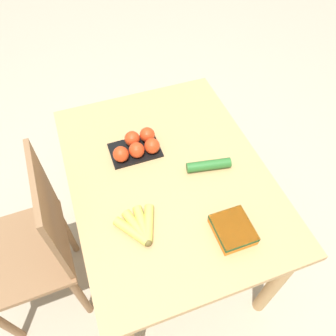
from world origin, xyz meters
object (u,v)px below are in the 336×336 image
at_px(tomato_pack, 137,146).
at_px(carrot_bag, 233,229).
at_px(cucumber_near, 209,165).
at_px(chair, 35,246).
at_px(banana_bunch, 140,227).

xyz_separation_m(tomato_pack, carrot_bag, (-0.49, -0.21, -0.01)).
xyz_separation_m(carrot_bag, cucumber_near, (0.30, -0.04, -0.00)).
bearing_deg(carrot_bag, chair, 66.48).
distance_m(banana_bunch, cucumber_near, 0.39).
height_order(banana_bunch, cucumber_near, cucumber_near).
bearing_deg(cucumber_near, banana_bunch, 116.65).
height_order(banana_bunch, carrot_bag, carrot_bag).
distance_m(banana_bunch, carrot_bag, 0.33).
xyz_separation_m(tomato_pack, cucumber_near, (-0.19, -0.25, -0.02)).
xyz_separation_m(banana_bunch, carrot_bag, (-0.12, -0.31, 0.01)).
relative_size(tomato_pack, carrot_bag, 1.45).
bearing_deg(tomato_pack, carrot_bag, -156.65).
xyz_separation_m(chair, tomato_pack, (0.17, -0.53, 0.27)).
relative_size(chair, carrot_bag, 6.27).
xyz_separation_m(chair, banana_bunch, (-0.20, -0.43, 0.25)).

